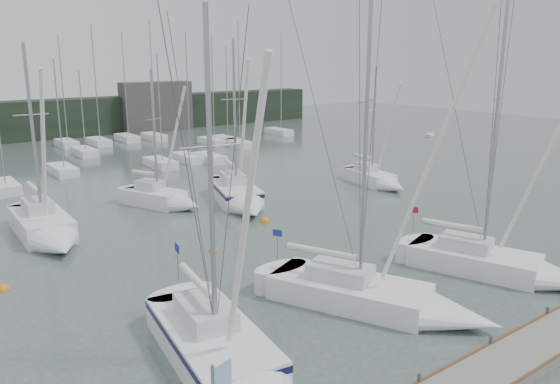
{
  "coord_description": "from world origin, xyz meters",
  "views": [
    {
      "loc": [
        -14.91,
        -13.85,
        10.63
      ],
      "look_at": [
        -0.85,
        5.0,
        4.73
      ],
      "focal_mm": 35.0,
      "sensor_mm": 36.0,
      "label": 1
    }
  ],
  "objects": [
    {
      "name": "buoy_a",
      "position": [
        -0.72,
        11.44,
        0.0
      ],
      "size": [
        0.55,
        0.55,
        0.55
      ],
      "primitive_type": "sphere",
      "color": "orange",
      "rests_on": "ground"
    },
    {
      "name": "buoy_b",
      "position": [
        4.82,
        14.27,
        0.0
      ],
      "size": [
        0.64,
        0.64,
        0.64
      ],
      "primitive_type": "sphere",
      "color": "orange",
      "rests_on": "ground"
    },
    {
      "name": "sailboat_near_left",
      "position": [
        -6.57,
        0.02,
        0.59
      ],
      "size": [
        4.35,
        10.33,
        13.2
      ],
      "rotation": [
        0.0,
        0.0,
        -0.15
      ],
      "color": "silver",
      "rests_on": "ground"
    },
    {
      "name": "sailboat_mid_d",
      "position": [
        5.58,
        18.46,
        0.63
      ],
      "size": [
        5.49,
        9.49,
        12.72
      ],
      "rotation": [
        0.0,
        0.0,
        -0.32
      ],
      "color": "silver",
      "rests_on": "ground"
    },
    {
      "name": "sailboat_near_center",
      "position": [
        1.74,
        0.17,
        0.5
      ],
      "size": [
        6.71,
        10.09,
        15.08
      ],
      "rotation": [
        0.0,
        0.0,
        0.44
      ],
      "color": "silver",
      "rests_on": "ground"
    },
    {
      "name": "sailboat_mid_b",
      "position": [
        -7.64,
        18.65,
        0.62
      ],
      "size": [
        2.98,
        8.81,
        12.21
      ],
      "rotation": [
        0.0,
        0.0,
        -0.03
      ],
      "color": "silver",
      "rests_on": "ground"
    },
    {
      "name": "buoy_c",
      "position": [
        -11.19,
        12.74,
        0.0
      ],
      "size": [
        0.58,
        0.58,
        0.58
      ],
      "primitive_type": "sphere",
      "color": "orange",
      "rests_on": "ground"
    },
    {
      "name": "sailboat_mid_e",
      "position": [
        18.17,
        16.74,
        0.5
      ],
      "size": [
        3.3,
        7.27,
        10.49
      ],
      "rotation": [
        0.0,
        0.0,
        -0.16
      ],
      "color": "silver",
      "rests_on": "ground"
    },
    {
      "name": "seagull",
      "position": [
        0.66,
        -1.76,
        7.91
      ],
      "size": [
        0.87,
        0.46,
        0.18
      ],
      "rotation": [
        0.0,
        0.0,
        0.4
      ],
      "color": "white",
      "rests_on": "ground"
    },
    {
      "name": "far_treeline",
      "position": [
        0.0,
        62.0,
        2.5
      ],
      "size": [
        90.0,
        4.0,
        5.0
      ],
      "primitive_type": "cube",
      "color": "black",
      "rests_on": "ground"
    },
    {
      "name": "ground",
      "position": [
        0.0,
        0.0,
        0.0
      ],
      "size": [
        160.0,
        160.0,
        0.0
      ],
      "primitive_type": "plane",
      "color": "#465552",
      "rests_on": "ground"
    },
    {
      "name": "mast_forest",
      "position": [
        1.72,
        45.05,
        0.49
      ],
      "size": [
        58.33,
        25.95,
        14.82
      ],
      "color": "silver",
      "rests_on": "ground"
    },
    {
      "name": "far_building_right",
      "position": [
        18.0,
        60.0,
        3.5
      ],
      "size": [
        10.0,
        3.0,
        7.0
      ],
      "primitive_type": "cube",
      "color": "#43403D",
      "rests_on": "ground"
    },
    {
      "name": "sailboat_near_right",
      "position": [
        9.17,
        -0.66,
        0.51
      ],
      "size": [
        5.5,
        9.25,
        14.66
      ],
      "rotation": [
        0.0,
        0.0,
        0.34
      ],
      "color": "silver",
      "rests_on": "ground"
    },
    {
      "name": "dock",
      "position": [
        0.0,
        -5.0,
        0.2
      ],
      "size": [
        24.0,
        2.0,
        0.4
      ],
      "primitive_type": "cube",
      "color": "slate",
      "rests_on": "ground"
    },
    {
      "name": "sailboat_mid_c",
      "position": [
        1.2,
        21.38,
        0.54
      ],
      "size": [
        4.56,
        6.76,
        10.45
      ],
      "rotation": [
        0.0,
        0.0,
        0.4
      ],
      "color": "silver",
      "rests_on": "ground"
    }
  ]
}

